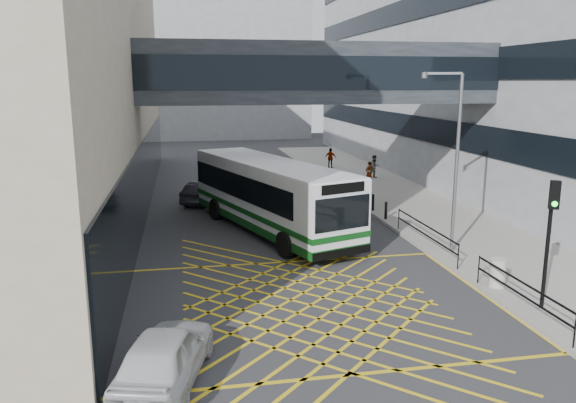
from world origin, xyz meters
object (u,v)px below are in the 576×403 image
car_silver (285,171)px  pedestrian_b (375,167)px  litter_bin (497,273)px  car_white (165,355)px  pedestrian_a (369,173)px  bus (269,194)px  street_lamp (453,152)px  traffic_light (550,226)px  pedestrian_c (331,158)px  car_dark (204,192)px

car_silver → pedestrian_b: 6.60m
car_silver → litter_bin: car_silver is taller
car_white → pedestrian_a: size_ratio=2.90×
bus → car_silver: bearing=57.8°
street_lamp → pedestrian_b: 18.36m
car_silver → pedestrian_a: 6.53m
bus → car_silver: bus is taller
car_white → traffic_light: bearing=-155.1°
bus → traffic_light: bearing=-78.0°
traffic_light → pedestrian_b: size_ratio=2.48×
bus → pedestrian_b: bus is taller
bus → pedestrian_c: bearing=47.4°
pedestrian_b → litter_bin: bearing=-112.1°
bus → car_dark: bus is taller
street_lamp → pedestrian_b: bearing=102.8°
car_dark → car_silver: car_dark is taller
street_lamp → pedestrian_a: size_ratio=4.64×
car_silver → traffic_light: size_ratio=1.01×
traffic_light → litter_bin: size_ratio=4.18×
car_white → litter_bin: (11.12, 4.07, -0.08)m
car_white → litter_bin: size_ratio=4.66×
car_silver → street_lamp: 19.96m
pedestrian_b → pedestrian_c: size_ratio=1.02×
car_silver → litter_bin: size_ratio=4.22×
litter_bin → pedestrian_b: bearing=81.7°
pedestrian_a → pedestrian_c: (-0.64, 7.78, 0.02)m
car_white → pedestrian_a: (13.05, 23.56, 0.22)m
street_lamp → bus: bearing=165.1°
car_dark → litter_bin: size_ratio=4.26×
street_lamp → pedestrian_b: size_ratio=4.43×
litter_bin → pedestrian_a: size_ratio=0.62×
traffic_light → pedestrian_b: (2.89, 24.09, -1.84)m
street_lamp → pedestrian_b: street_lamp is taller
bus → street_lamp: bearing=-56.3°
car_silver → pedestrian_c: bearing=-142.0°
litter_bin → pedestrian_b: 22.24m
traffic_light → pedestrian_a: 21.71m
street_lamp → pedestrian_a: (1.71, 15.29, -3.37)m
car_white → pedestrian_b: bearing=-103.8°
car_white → car_silver: 28.70m
bus → traffic_light: traffic_light is taller
bus → litter_bin: bearing=-74.0°
bus → street_lamp: 8.86m
traffic_light → pedestrian_b: bearing=105.1°
car_silver → car_white: bearing=72.2°
car_dark → pedestrian_c: size_ratio=2.59×
litter_bin → pedestrian_b: pedestrian_b is taller
bus → pedestrian_b: 16.00m
car_silver → pedestrian_b: (6.42, -1.51, 0.34)m
litter_bin → car_white: bearing=-159.9°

